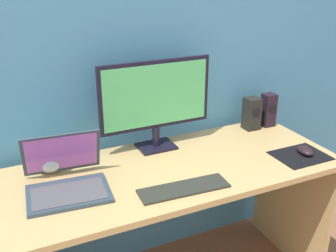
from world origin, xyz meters
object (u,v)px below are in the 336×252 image
(speaker_right, at_px, (268,110))
(keyboard_external, at_px, (184,188))
(fishbowl, at_px, (49,156))
(speaker_near_monitor, at_px, (252,114))
(laptop, at_px, (66,180))
(monitor, at_px, (156,100))
(mouse, at_px, (305,150))

(speaker_right, height_order, keyboard_external, speaker_right)
(fishbowl, bearing_deg, keyboard_external, -40.37)
(speaker_near_monitor, bearing_deg, laptop, -168.75)
(monitor, relative_size, mouse, 5.59)
(speaker_near_monitor, height_order, fishbowl, speaker_near_monitor)
(speaker_right, bearing_deg, monitor, -179.94)
(speaker_right, distance_m, fishbowl, 1.20)
(monitor, height_order, mouse, monitor)
(speaker_right, relative_size, laptop, 0.53)
(laptop, xyz_separation_m, fishbowl, (-0.03, 0.19, 0.03))
(speaker_right, height_order, laptop, laptop)
(monitor, xyz_separation_m, speaker_near_monitor, (0.57, 0.00, -0.16))
(mouse, bearing_deg, keyboard_external, -167.81)
(laptop, bearing_deg, mouse, -8.46)
(monitor, distance_m, speaker_right, 0.70)
(monitor, height_order, speaker_right, monitor)
(speaker_near_monitor, xyz_separation_m, laptop, (-1.05, -0.21, -0.04))
(monitor, bearing_deg, speaker_near_monitor, 0.07)
(speaker_near_monitor, bearing_deg, keyboard_external, -146.55)
(speaker_right, bearing_deg, speaker_near_monitor, -179.97)
(keyboard_external, xyz_separation_m, mouse, (0.67, 0.04, 0.02))
(fishbowl, distance_m, mouse, 1.19)
(keyboard_external, bearing_deg, fishbowl, 143.09)
(monitor, relative_size, laptop, 1.61)
(speaker_right, xyz_separation_m, speaker_near_monitor, (-0.11, -0.00, -0.00))
(mouse, bearing_deg, speaker_near_monitor, 105.92)
(mouse, bearing_deg, laptop, -179.59)
(speaker_right, xyz_separation_m, laptop, (-1.16, -0.21, -0.05))
(speaker_near_monitor, relative_size, fishbowl, 1.18)
(monitor, bearing_deg, speaker_right, 0.06)
(fishbowl, xyz_separation_m, mouse, (1.13, -0.35, -0.05))
(keyboard_external, height_order, mouse, mouse)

